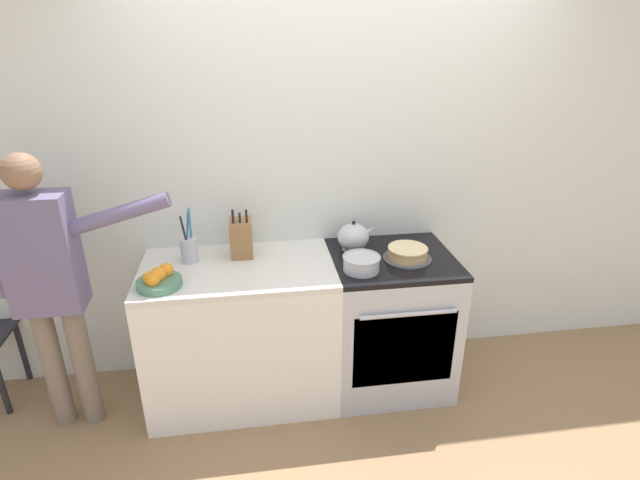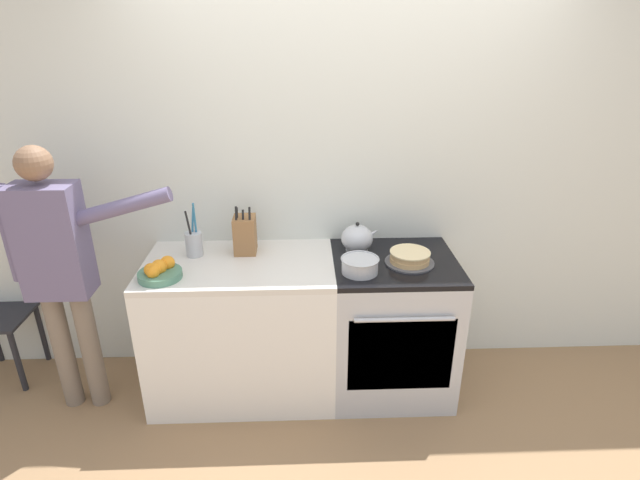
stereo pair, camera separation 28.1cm
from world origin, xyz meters
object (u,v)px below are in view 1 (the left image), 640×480
fruit_bowl (158,279)px  stove_range (389,320)px  layer_cake (407,254)px  mixing_bowl (361,263)px  utensil_crock (189,249)px  knife_block (241,238)px  tea_kettle (354,237)px  person_baker (49,276)px

fruit_bowl → stove_range: bearing=7.3°
layer_cake → mixing_bowl: mixing_bowl is taller
stove_range → utensil_crock: 1.30m
knife_block → tea_kettle: bearing=-0.5°
layer_cake → utensil_crock: utensil_crock is taller
tea_kettle → utensil_crock: bearing=-178.3°
utensil_crock → fruit_bowl: (-0.14, -0.29, -0.04)m
mixing_bowl → person_baker: (-1.65, 0.04, 0.03)m
tea_kettle → person_baker: bearing=-171.3°
layer_cake → knife_block: 0.98m
tea_kettle → mixing_bowl: 0.29m
stove_range → layer_cake: 0.48m
layer_cake → stove_range: bearing=151.2°
mixing_bowl → utensil_crock: (-0.96, 0.26, 0.04)m
stove_range → knife_block: 1.06m
layer_cake → fruit_bowl: size_ratio=1.21×
layer_cake → knife_block: bearing=168.7°
mixing_bowl → tea_kettle: bearing=86.7°
stove_range → layer_cake: layer_cake is taller
layer_cake → mixing_bowl: bearing=-160.8°
fruit_bowl → person_baker: size_ratio=0.15×
mixing_bowl → fruit_bowl: bearing=-178.7°
utensil_crock → mixing_bowl: bearing=-15.3°
knife_block → person_baker: 1.03m
stove_range → mixing_bowl: bearing=-147.1°
utensil_crock → tea_kettle: bearing=1.7°
utensil_crock → person_baker: 0.73m
knife_block → stove_range: bearing=-9.7°
mixing_bowl → fruit_bowl: fruit_bowl is taller
tea_kettle → person_baker: (-1.67, -0.25, -0.01)m
tea_kettle → person_baker: size_ratio=0.15×
tea_kettle → utensil_crock: (-0.98, -0.03, -0.00)m
tea_kettle → mixing_bowl: bearing=-93.3°
stove_range → fruit_bowl: 1.42m
tea_kettle → knife_block: 0.68m
layer_cake → mixing_bowl: size_ratio=1.33×
tea_kettle → fruit_bowl: size_ratio=0.99×
knife_block → utensil_crock: utensil_crock is taller
tea_kettle → utensil_crock: size_ratio=0.69×
tea_kettle → layer_cake: bearing=-33.2°
knife_block → fruit_bowl: size_ratio=1.29×
tea_kettle → fruit_bowl: tea_kettle is taller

